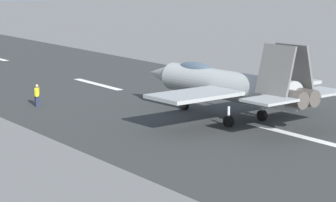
# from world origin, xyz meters

# --- Properties ---
(ground_plane) EXTENTS (400.00, 400.00, 0.00)m
(ground_plane) POSITION_xyz_m (0.00, 0.00, 0.00)
(ground_plane) COLOR slate
(runway_strip) EXTENTS (240.00, 26.00, 0.02)m
(runway_strip) POSITION_xyz_m (-0.02, 0.00, 0.01)
(runway_strip) COLOR #2F3131
(runway_strip) RESTS_ON ground
(fighter_jet) EXTENTS (16.37, 13.80, 5.68)m
(fighter_jet) POSITION_xyz_m (5.50, 0.43, 2.48)
(fighter_jet) COLOR #939797
(fighter_jet) RESTS_ON ground
(crew_person) EXTENTS (0.59, 0.49, 1.72)m
(crew_person) POSITION_xyz_m (17.52, 9.13, 0.86)
(crew_person) COLOR #1E2338
(crew_person) RESTS_ON ground
(marker_cone_mid) EXTENTS (0.44, 0.44, 0.55)m
(marker_cone_mid) POSITION_xyz_m (8.70, -13.30, 0.28)
(marker_cone_mid) COLOR orange
(marker_cone_mid) RESTS_ON ground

